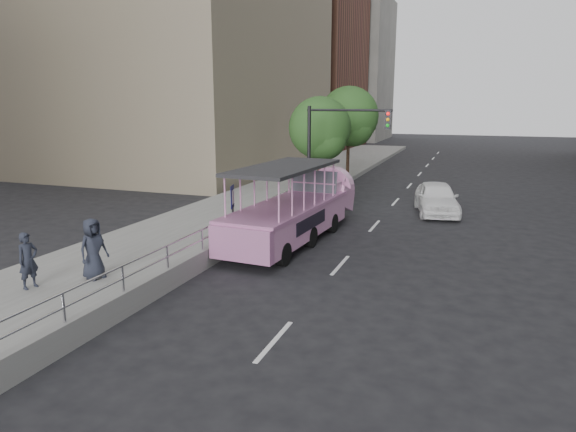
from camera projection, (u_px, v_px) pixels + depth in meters
name	position (u px, v px, depth m)	size (l,w,h in m)	color
ground	(267.00, 304.00, 13.95)	(160.00, 160.00, 0.00)	black
sidewalk	(237.00, 212.00, 25.02)	(5.50, 80.00, 0.30)	gray
kerb_wall	(202.00, 255.00, 16.73)	(0.24, 30.00, 0.36)	gray
guardrail	(202.00, 236.00, 16.59)	(0.07, 22.00, 0.71)	silver
duck_boat	(297.00, 210.00, 20.52)	(2.82, 9.35, 3.06)	black
car	(437.00, 198.00, 25.12)	(1.86, 4.60, 1.57)	white
pedestrian_near	(28.00, 260.00, 14.15)	(0.58, 0.38, 1.59)	#222632
pedestrian_far	(93.00, 249.00, 14.92)	(0.88, 0.57, 1.80)	#222632
parking_sign	(233.00, 210.00, 18.31)	(0.17, 0.55, 2.50)	black
traffic_signal	(332.00, 141.00, 25.21)	(4.20, 0.32, 5.20)	black
street_tree_near	(321.00, 130.00, 28.82)	(3.52, 3.52, 5.72)	#382519
street_tree_far	(350.00, 119.00, 34.14)	(3.97, 3.97, 6.45)	#382519
midrise_brick	(281.00, 37.00, 61.18)	(18.00, 16.00, 26.00)	brown
midrise_stone_b	(333.00, 70.00, 75.80)	(16.00, 14.00, 20.00)	gray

